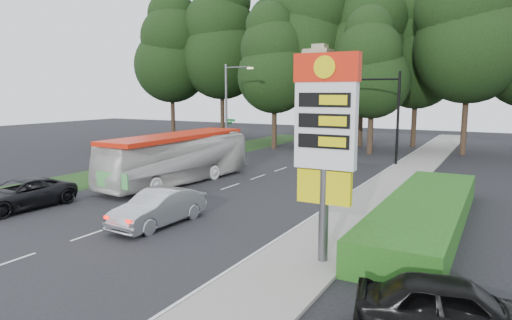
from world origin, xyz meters
The scene contains 22 objects.
ground centered at (0.00, 0.00, 0.00)m, with size 120.00×120.00×0.00m, color black.
road_surface centered at (0.00, 12.00, 0.01)m, with size 14.00×80.00×0.02m, color black.
sidewalk_right centered at (8.50, 12.00, 0.06)m, with size 3.00×80.00×0.12m, color gray.
grass_verge_left centered at (-9.50, 18.00, 0.01)m, with size 5.00×50.00×0.02m, color #193814.
hedge centered at (11.50, 8.00, 0.60)m, with size 3.00×14.00×1.20m, color #1A4F15.
gas_station_pylon centered at (9.20, 1.99, 4.45)m, with size 2.10×0.45×6.85m.
traffic_signal_mast centered at (5.68, 24.00, 4.67)m, with size 6.10×0.35×7.20m.
streetlight_signs centered at (-6.99, 22.01, 4.44)m, with size 2.75×0.98×8.00m.
monument centered at (-2.00, 30.00, 5.10)m, with size 3.00×3.00×10.05m.
tree_far_west centered at (-22.00, 33.00, 10.68)m, with size 8.96×8.96×17.60m.
tree_west_mid centered at (-16.00, 35.00, 11.69)m, with size 9.80×9.80×19.25m.
tree_west_near centered at (-10.00, 37.00, 10.02)m, with size 8.40×8.40×16.50m.
tree_center_left centered at (-5.00, 33.00, 12.02)m, with size 10.08×10.08×19.80m.
tree_center_right centered at (1.00, 35.00, 11.02)m, with size 9.24×9.24×18.15m.
tree_east_near centered at (6.00, 37.00, 9.68)m, with size 8.12×8.12×15.95m.
tree_east_mid centered at (11.00, 33.00, 11.35)m, with size 9.52×9.52×18.70m.
tree_monument_left centered at (-6.00, 29.00, 8.68)m, with size 7.28×7.28×14.30m.
tree_monument_right centered at (3.50, 29.50, 8.01)m, with size 6.72×6.72×13.20m.
transit_bus centered at (-3.50, 10.43, 1.53)m, with size 2.57×10.99×3.06m, color silver.
sedan_silver centered at (1.50, 2.82, 0.77)m, with size 1.62×4.65×1.53m, color #B1B4B9.
suv_charcoal centered at (-6.20, 1.68, 0.72)m, with size 2.40×5.20×1.44m, color black.
parked_car_black centered at (13.50, -1.07, 0.76)m, with size 1.79×4.45×1.52m, color black.
Camera 1 is at (14.20, -11.76, 5.65)m, focal length 32.00 mm.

